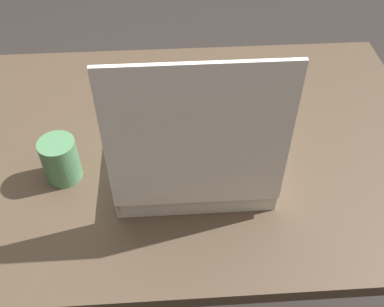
{
  "coord_description": "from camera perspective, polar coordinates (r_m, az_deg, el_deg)",
  "views": [
    {
      "loc": [
        -0.02,
        0.72,
        1.43
      ],
      "look_at": [
        -0.06,
        0.06,
        0.76
      ],
      "focal_mm": 42.0,
      "sensor_mm": 36.0,
      "label": 1
    }
  ],
  "objects": [
    {
      "name": "coffee_mug",
      "position": [
        0.93,
        -16.39,
        -0.7
      ],
      "size": [
        0.07,
        0.07,
        0.09
      ],
      "color": "#4C8456",
      "rests_on": "dining_table"
    },
    {
      "name": "dining_table",
      "position": [
        1.07,
        -3.48,
        -2.64
      ],
      "size": [
        1.2,
        0.75,
        0.75
      ],
      "color": "#4C3D2D",
      "rests_on": "ground_plane"
    },
    {
      "name": "ground_plane",
      "position": [
        1.61,
        -2.45,
        -18.03
      ],
      "size": [
        8.0,
        8.0,
        0.0
      ],
      "primitive_type": "plane",
      "color": "#2D2826"
    },
    {
      "name": "donut_box",
      "position": [
        0.88,
        0.21,
        0.44
      ],
      "size": [
        0.3,
        0.29,
        0.34
      ],
      "color": "silver",
      "rests_on": "dining_table"
    },
    {
      "name": "paper_napkin",
      "position": [
        1.15,
        1.67,
        8.84
      ],
      "size": [
        0.16,
        0.12,
        0.01
      ],
      "color": "#CC4C47",
      "rests_on": "dining_table"
    }
  ]
}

